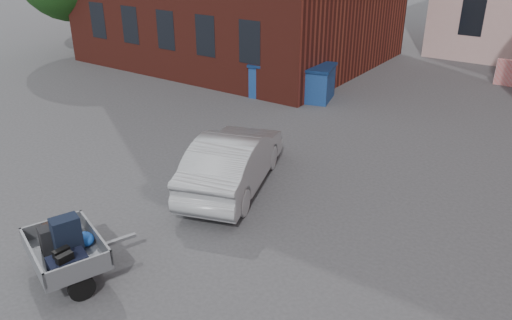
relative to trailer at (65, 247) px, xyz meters
The scene contains 4 objects.
ground 2.78m from the trailer, 52.44° to the left, with size 120.00×120.00×0.00m, color #38383A.
trailer is the anchor object (origin of this frame).
dumpster 11.33m from the trailer, 101.02° to the left, with size 3.22×2.21×1.23m.
silver_car 4.37m from the trailer, 86.13° to the left, with size 1.42×4.06×1.34m, color #9DA0A4.
Camera 1 is at (5.09, -6.11, 5.55)m, focal length 35.00 mm.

